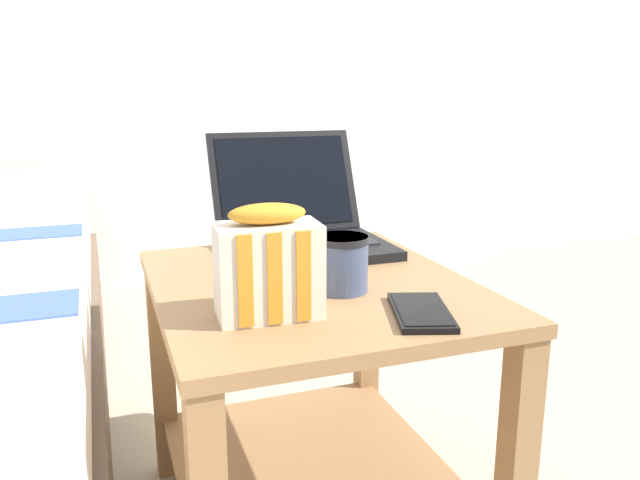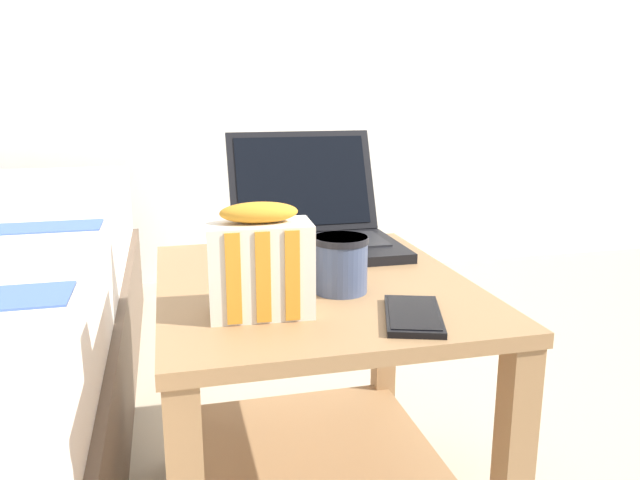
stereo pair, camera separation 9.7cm
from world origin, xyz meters
TOP-DOWN VIEW (x-y plane):
  - bedside_table at (0.00, 0.00)m, footprint 0.50×0.59m
  - laptop at (0.05, 0.22)m, footprint 0.31×0.31m
  - mug_front_left at (0.03, -0.06)m, footprint 0.10×0.11m
  - snack_bag at (-0.11, -0.13)m, footprint 0.15×0.09m
  - cell_phone at (0.09, -0.20)m, footprint 0.12×0.16m

SIDE VIEW (x-z plane):
  - bedside_table at x=0.00m, z-range 0.07..0.54m
  - cell_phone at x=0.09m, z-range 0.48..0.49m
  - laptop at x=0.05m, z-range 0.41..0.63m
  - mug_front_left at x=0.03m, z-range 0.48..0.57m
  - snack_bag at x=-0.11m, z-range 0.47..0.63m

